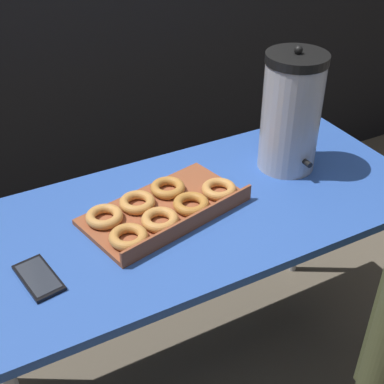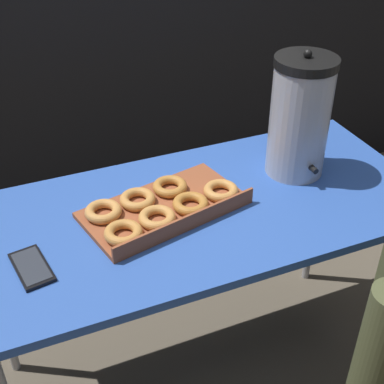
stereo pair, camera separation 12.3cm
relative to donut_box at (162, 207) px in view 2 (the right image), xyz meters
The scene contains 5 objects.
ground_plane 0.80m from the donut_box, ahead, with size 12.00×12.00×0.00m, color brown.
folding_table 0.15m from the donut_box, ahead, with size 1.39×0.65×0.77m.
donut_box is the anchor object (origin of this frame).
coffee_urn 0.52m from the donut_box, ahead, with size 0.19×0.22×0.41m.
cell_phone 0.41m from the donut_box, 165.97° to the right, with size 0.10×0.17×0.01m.
Camera 2 is at (-0.53, -1.18, 1.72)m, focal length 50.00 mm.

